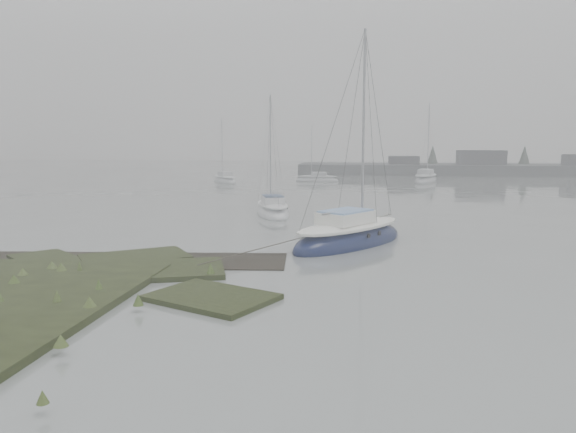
{
  "coord_description": "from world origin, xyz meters",
  "views": [
    {
      "loc": [
        4.96,
        -16.14,
        4.71
      ],
      "look_at": [
        2.06,
        4.81,
        1.8
      ],
      "focal_mm": 35.0,
      "sensor_mm": 36.0,
      "label": 1
    }
  ],
  "objects": [
    {
      "name": "sailboat_far_a",
      "position": [
        -10.48,
        44.23,
        0.23
      ],
      "size": [
        4.38,
        5.46,
        7.56
      ],
      "rotation": [
        0.0,
        0.0,
        0.57
      ],
      "color": "silver",
      "rests_on": "ground"
    },
    {
      "name": "far_shoreline",
      "position": [
        26.84,
        61.9,
        0.85
      ],
      "size": [
        60.0,
        8.0,
        4.15
      ],
      "color": "#4C4F51",
      "rests_on": "ground"
    },
    {
      "name": "ground",
      "position": [
        0.0,
        30.0,
        0.0
      ],
      "size": [
        160.0,
        160.0,
        0.0
      ],
      "primitive_type": "plane",
      "color": "slate",
      "rests_on": "ground"
    },
    {
      "name": "sailboat_far_b",
      "position": [
        11.61,
        47.79,
        0.29
      ],
      "size": [
        3.88,
        7.0,
        9.4
      ],
      "rotation": [
        0.0,
        0.0,
        -0.27
      ],
      "color": "#ABB0B5",
      "rests_on": "ground"
    },
    {
      "name": "sailboat_far_c",
      "position": [
        -0.46,
        46.98,
        0.21
      ],
      "size": [
        4.85,
        1.6,
        6.84
      ],
      "rotation": [
        0.0,
        0.0,
        1.57
      ],
      "color": "#B6BBC0",
      "rests_on": "ground"
    },
    {
      "name": "sailboat_white",
      "position": [
        -0.82,
        18.38,
        0.25
      ],
      "size": [
        3.53,
        6.02,
        8.08
      ],
      "rotation": [
        0.0,
        0.0,
        0.31
      ],
      "color": "silver",
      "rests_on": "ground"
    },
    {
      "name": "sailboat_main",
      "position": [
        4.28,
        8.89,
        0.32
      ],
      "size": [
        6.11,
        7.4,
        10.33
      ],
      "rotation": [
        0.0,
        0.0,
        -0.6
      ],
      "color": "#0C1438",
      "rests_on": "ground"
    }
  ]
}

